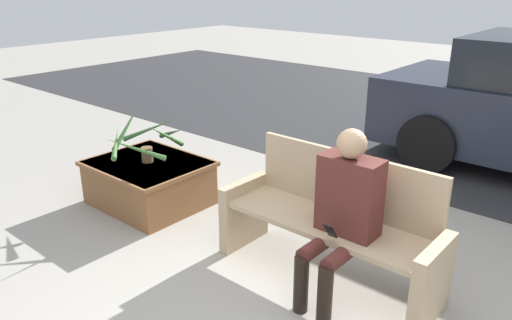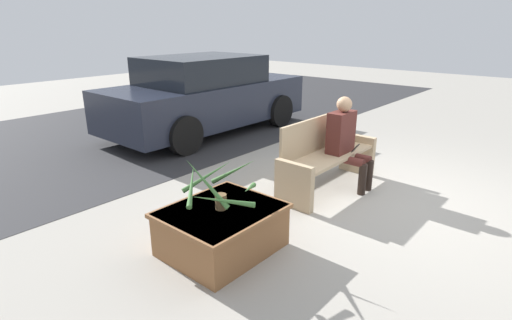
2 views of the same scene
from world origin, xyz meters
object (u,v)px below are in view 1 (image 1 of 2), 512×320
at_px(person_seated, 343,207).
at_px(potted_plant, 145,139).
at_px(bench, 331,223).
at_px(planter_box, 149,181).

relative_size(person_seated, potted_plant, 1.49).
bearing_deg(potted_plant, bench, 2.44).
bearing_deg(potted_plant, person_seated, -2.20).
distance_m(person_seated, planter_box, 2.33).
bearing_deg(person_seated, bench, 137.75).
height_order(person_seated, planter_box, person_seated).
distance_m(bench, potted_plant, 2.12).
bearing_deg(planter_box, bench, 2.52).
xyz_separation_m(bench, potted_plant, (-2.10, -0.09, 0.24)).
height_order(person_seated, potted_plant, person_seated).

